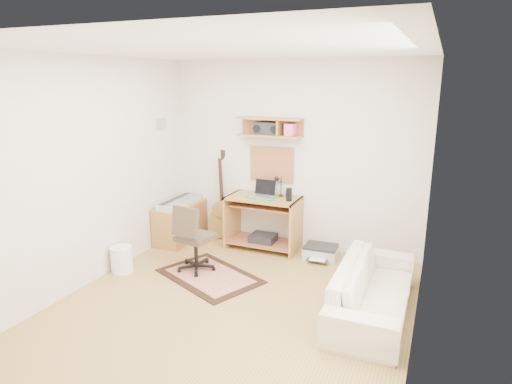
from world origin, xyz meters
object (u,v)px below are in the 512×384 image
at_px(printer, 321,252).
at_px(sofa, 374,281).
at_px(cabinet, 180,222).
at_px(desk, 263,223).
at_px(task_chair, 195,237).

bearing_deg(printer, sofa, -56.07).
xyz_separation_m(cabinet, sofa, (2.96, -1.03, 0.07)).
distance_m(desk, cabinet, 1.27).
bearing_deg(sofa, printer, 36.17).
distance_m(task_chair, printer, 1.70).
height_order(task_chair, cabinet, task_chair).
height_order(printer, sofa, sofa).
bearing_deg(desk, printer, -2.42).
height_order(cabinet, sofa, sofa).
distance_m(task_chair, sofa, 2.20).
bearing_deg(task_chair, printer, 43.26).
bearing_deg(printer, desk, 175.34).
bearing_deg(desk, task_chair, -115.58).
bearing_deg(cabinet, desk, 7.93).
xyz_separation_m(desk, task_chair, (-0.49, -1.03, 0.06)).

